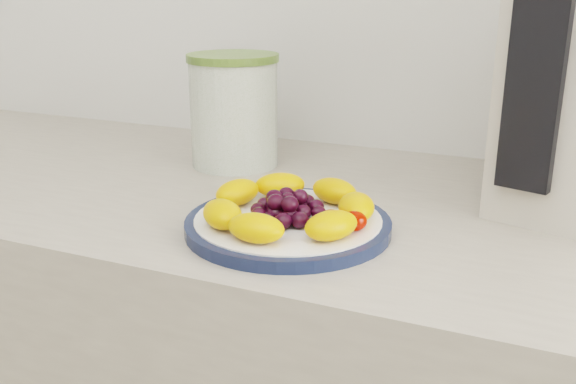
% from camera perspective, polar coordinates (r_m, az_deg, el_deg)
% --- Properties ---
extents(plate_rim, '(0.25, 0.25, 0.01)m').
position_cam_1_polar(plate_rim, '(0.78, 0.00, -2.95)').
color(plate_rim, '#141E3C').
rests_on(plate_rim, counter).
extents(plate_face, '(0.23, 0.23, 0.02)m').
position_cam_1_polar(plate_face, '(0.78, 0.00, -2.88)').
color(plate_face, white).
rests_on(plate_face, counter).
extents(canister, '(0.17, 0.17, 0.17)m').
position_cam_1_polar(canister, '(1.05, -4.81, 6.90)').
color(canister, '#3D5C1B').
rests_on(canister, counter).
extents(canister_lid, '(0.18, 0.18, 0.01)m').
position_cam_1_polar(canister_lid, '(1.04, -4.94, 11.82)').
color(canister_lid, '#55702E').
rests_on(canister_lid, canister).
extents(appliance_panel, '(0.07, 0.04, 0.27)m').
position_cam_1_polar(appliance_panel, '(0.80, 21.19, 9.73)').
color(appliance_panel, black).
rests_on(appliance_panel, appliance_body).
extents(fruit_plate, '(0.22, 0.21, 0.03)m').
position_cam_1_polar(fruit_plate, '(0.78, 0.19, -1.25)').
color(fruit_plate, orange).
rests_on(fruit_plate, plate_face).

